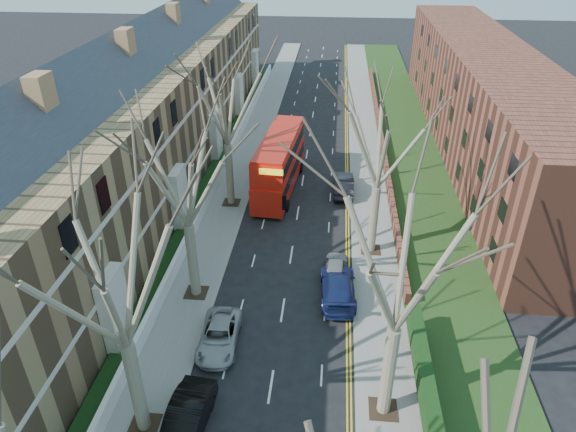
# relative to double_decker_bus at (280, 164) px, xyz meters

# --- Properties ---
(pavement_left) EXTENTS (3.00, 102.00, 0.12)m
(pavement_left) POSITION_rel_double_decker_bus_xyz_m (-4.06, 7.84, -2.31)
(pavement_left) COLOR slate
(pavement_left) RESTS_ON ground
(pavement_right) EXTENTS (3.00, 102.00, 0.12)m
(pavement_right) POSITION_rel_double_decker_bus_xyz_m (7.94, 7.84, -2.31)
(pavement_right) COLOR slate
(pavement_right) RESTS_ON ground
(terrace_left) EXTENTS (9.70, 78.00, 13.60)m
(terrace_left) POSITION_rel_double_decker_bus_xyz_m (-11.71, -0.16, 3.16)
(terrace_left) COLOR olive
(terrace_left) RESTS_ON ground
(flats_right) EXTENTS (13.97, 54.00, 10.00)m
(flats_right) POSITION_rel_double_decker_bus_xyz_m (19.40, 11.84, 2.61)
(flats_right) COLOR brown
(flats_right) RESTS_ON ground
(front_wall_left) EXTENTS (0.30, 78.00, 1.00)m
(front_wall_left) POSITION_rel_double_decker_bus_xyz_m (-5.71, -0.16, -1.75)
(front_wall_left) COLOR white
(front_wall_left) RESTS_ON ground
(grass_verge_right) EXTENTS (6.00, 102.00, 0.06)m
(grass_verge_right) POSITION_rel_double_decker_bus_xyz_m (12.44, 7.84, -2.22)
(grass_verge_right) COLOR #233C15
(grass_verge_right) RESTS_ON ground
(tree_left_mid) EXTENTS (10.50, 10.50, 14.71)m
(tree_left_mid) POSITION_rel_double_decker_bus_xyz_m (-3.76, -25.16, 7.18)
(tree_left_mid) COLOR #6F654F
(tree_left_mid) RESTS_ON ground
(tree_left_far) EXTENTS (10.15, 10.15, 14.22)m
(tree_left_far) POSITION_rel_double_decker_bus_xyz_m (-3.76, -15.16, 6.87)
(tree_left_far) COLOR #6F654F
(tree_left_far) RESTS_ON ground
(tree_left_dist) EXTENTS (10.50, 10.50, 14.71)m
(tree_left_dist) POSITION_rel_double_decker_bus_xyz_m (-3.76, -3.16, 7.19)
(tree_left_dist) COLOR #6F654F
(tree_left_dist) RESTS_ON ground
(tree_right_mid) EXTENTS (10.50, 10.50, 14.71)m
(tree_right_mid) POSITION_rel_double_decker_bus_xyz_m (7.64, -23.16, 7.18)
(tree_right_mid) COLOR #6F654F
(tree_right_mid) RESTS_ON ground
(tree_right_far) EXTENTS (10.15, 10.15, 14.22)m
(tree_right_far) POSITION_rel_double_decker_bus_xyz_m (7.64, -9.16, 6.87)
(tree_right_far) COLOR #6F654F
(tree_right_far) RESTS_ON ground
(double_decker_bus) EXTENTS (3.62, 11.73, 4.81)m
(double_decker_bus) POSITION_rel_double_decker_bus_xyz_m (0.00, 0.00, 0.00)
(double_decker_bus) COLOR red
(double_decker_bus) RESTS_ON ground
(car_left_mid) EXTENTS (2.05, 4.96, 1.60)m
(car_left_mid) POSITION_rel_double_decker_bus_xyz_m (-1.67, -25.23, -1.57)
(car_left_mid) COLOR black
(car_left_mid) RESTS_ON ground
(car_left_far) EXTENTS (2.28, 4.68, 1.28)m
(car_left_far) POSITION_rel_double_decker_bus_xyz_m (-1.33, -19.42, -1.73)
(car_left_far) COLOR #9B9BA0
(car_left_far) RESTS_ON ground
(car_right_near) EXTENTS (2.43, 5.46, 1.56)m
(car_right_near) POSITION_rel_double_decker_bus_xyz_m (5.31, -14.49, -1.59)
(car_right_near) COLOR navy
(car_right_near) RESTS_ON ground
(car_right_mid) EXTENTS (1.72, 3.83, 1.28)m
(car_right_mid) POSITION_rel_double_decker_bus_xyz_m (5.12, -12.29, -1.73)
(car_right_mid) COLOR gray
(car_right_mid) RESTS_ON ground
(car_right_far) EXTENTS (1.70, 4.80, 1.58)m
(car_right_far) POSITION_rel_double_decker_bus_xyz_m (5.64, -0.17, -1.58)
(car_right_far) COLOR black
(car_right_far) RESTS_ON ground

